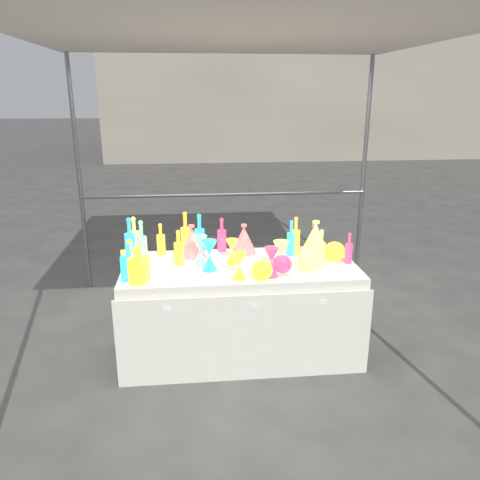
{
  "coord_description": "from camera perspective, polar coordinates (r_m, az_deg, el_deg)",
  "views": [
    {
      "loc": [
        -0.35,
        -3.39,
        2.01
      ],
      "look_at": [
        0.0,
        0.0,
        0.95
      ],
      "focal_mm": 35.0,
      "sensor_mm": 36.0,
      "label": 1
    }
  ],
  "objects": [
    {
      "name": "bottle_1",
      "position": [
        3.76,
        -13.27,
        0.07
      ],
      "size": [
        0.09,
        0.09,
        0.35
      ],
      "primitive_type": null,
      "rotation": [
        0.0,
        0.0,
        0.1
      ],
      "color": "#167D18",
      "rests_on": "display_table"
    },
    {
      "name": "bottle_3",
      "position": [
        3.91,
        -2.24,
        0.68
      ],
      "size": [
        0.1,
        0.1,
        0.29
      ],
      "primitive_type": null,
      "rotation": [
        0.0,
        0.0,
        -0.39
      ],
      "color": "#1D38AE",
      "rests_on": "display_table"
    },
    {
      "name": "hourglass_2",
      "position": [
        3.48,
        5.01,
        -2.0
      ],
      "size": [
        0.12,
        0.12,
        0.23
      ],
      "primitive_type": null,
      "rotation": [
        0.0,
        0.0,
        0.01
      ],
      "color": "#147682",
      "rests_on": "display_table"
    },
    {
      "name": "lampshade_2",
      "position": [
        3.97,
        9.03,
        0.3
      ],
      "size": [
        0.24,
        0.24,
        0.23
      ],
      "primitive_type": null,
      "rotation": [
        0.0,
        0.0,
        0.29
      ],
      "color": "#1D38AE",
      "rests_on": "display_table"
    },
    {
      "name": "hourglass_1",
      "position": [
        3.38,
        3.83,
        -2.7
      ],
      "size": [
        0.12,
        0.12,
        0.22
      ],
      "primitive_type": null,
      "rotation": [
        0.0,
        0.0,
        0.12
      ],
      "color": "#1D38AE",
      "rests_on": "display_table"
    },
    {
      "name": "hourglass_3",
      "position": [
        3.59,
        -4.91,
        -1.3
      ],
      "size": [
        0.12,
        0.12,
        0.24
      ],
      "primitive_type": null,
      "rotation": [
        0.0,
        0.0,
        -0.03
      ],
      "color": "#A9217C",
      "rests_on": "display_table"
    },
    {
      "name": "canopy_tent",
      "position": [
        3.44,
        -0.02,
        23.53
      ],
      "size": [
        3.15,
        3.15,
        2.46
      ],
      "color": "gray",
      "rests_on": "ground"
    },
    {
      "name": "ground",
      "position": [
        3.96,
        0.0,
        -13.25
      ],
      "size": [
        80.0,
        80.0,
        0.0
      ],
      "primitive_type": "plane",
      "color": "#63615C",
      "rests_on": "ground"
    },
    {
      "name": "cardboard_box_flat",
      "position": [
        5.98,
        7.88,
        -2.19
      ],
      "size": [
        0.8,
        0.63,
        0.06
      ],
      "primitive_type": "cube",
      "rotation": [
        0.0,
        0.0,
        -0.16
      ],
      "color": "olive",
      "rests_on": "ground"
    },
    {
      "name": "hourglass_0",
      "position": [
        3.33,
        -0.09,
        -3.13
      ],
      "size": [
        0.11,
        0.11,
        0.2
      ],
      "primitive_type": null,
      "rotation": [
        0.0,
        0.0,
        -0.06
      ],
      "color": "gold",
      "rests_on": "display_table"
    },
    {
      "name": "bottle_0",
      "position": [
        3.88,
        -9.63,
        0.12
      ],
      "size": [
        0.08,
        0.08,
        0.27
      ],
      "primitive_type": null,
      "rotation": [
        0.0,
        0.0,
        0.13
      ],
      "color": "red",
      "rests_on": "display_table"
    },
    {
      "name": "globe_0",
      "position": [
        3.34,
        2.72,
        -3.78
      ],
      "size": [
        0.15,
        0.15,
        0.12
      ],
      "primitive_type": null,
      "rotation": [
        0.0,
        0.0,
        -0.03
      ],
      "color": "red",
      "rests_on": "display_table"
    },
    {
      "name": "decanter_2",
      "position": [
        3.4,
        -13.38,
        -2.54
      ],
      "size": [
        0.12,
        0.12,
        0.27
      ],
      "primitive_type": null,
      "rotation": [
        0.0,
        0.0,
        0.04
      ],
      "color": "#167D18",
      "rests_on": "display_table"
    },
    {
      "name": "globe_2",
      "position": [
        3.78,
        11.45,
        -1.47
      ],
      "size": [
        0.21,
        0.21,
        0.13
      ],
      "primitive_type": null,
      "rotation": [
        0.0,
        0.0,
        -0.34
      ],
      "color": "gold",
      "rests_on": "display_table"
    },
    {
      "name": "bottle_6",
      "position": [
        3.63,
        -7.5,
        -0.89
      ],
      "size": [
        0.07,
        0.07,
        0.28
      ],
      "primitive_type": null,
      "rotation": [
        0.0,
        0.0,
        0.05
      ],
      "color": "red",
      "rests_on": "display_table"
    },
    {
      "name": "hourglass_4",
      "position": [
        3.63,
        -0.98,
        -1.4
      ],
      "size": [
        0.13,
        0.13,
        0.19
      ],
      "primitive_type": null,
      "rotation": [
        0.0,
        0.0,
        -0.35
      ],
      "color": "red",
      "rests_on": "display_table"
    },
    {
      "name": "bottle_9",
      "position": [
        3.85,
        6.8,
        0.54
      ],
      "size": [
        0.08,
        0.08,
        0.32
      ],
      "primitive_type": null,
      "rotation": [
        0.0,
        0.0,
        0.21
      ],
      "color": "gold",
      "rests_on": "display_table"
    },
    {
      "name": "lampshade_3",
      "position": [
        3.85,
        9.16,
        0.23
      ],
      "size": [
        0.29,
        0.29,
        0.29
      ],
      "primitive_type": null,
      "rotation": [
        0.0,
        0.0,
        -0.18
      ],
      "color": "#147682",
      "rests_on": "display_table"
    },
    {
      "name": "cardboard_box_closed",
      "position": [
        5.42,
        -5.0,
        -2.26
      ],
      "size": [
        0.56,
        0.41,
        0.4
      ],
      "primitive_type": "cube",
      "rotation": [
        0.0,
        0.0,
        -0.01
      ],
      "color": "olive",
      "rests_on": "ground"
    },
    {
      "name": "bottle_4",
      "position": [
        3.85,
        -12.74,
        0.38
      ],
      "size": [
        0.1,
        0.1,
        0.34
      ],
      "primitive_type": null,
      "rotation": [
        0.0,
        0.0,
        -0.3
      ],
      "color": "#147682",
      "rests_on": "display_table"
    },
    {
      "name": "bottle_11",
      "position": [
        3.62,
        9.85,
        -0.93
      ],
      "size": [
        0.08,
        0.08,
        0.29
      ],
      "primitive_type": null,
      "rotation": [
        0.0,
        0.0,
        0.33
      ],
      "color": "#147682",
      "rests_on": "display_table"
    },
    {
      "name": "bottle_8",
      "position": [
        3.81,
        6.24,
        0.26
      ],
      "size": [
        0.08,
        0.08,
        0.3
      ],
      "primitive_type": null,
      "rotation": [
        0.0,
        0.0,
        0.32
      ],
      "color": "#167D18",
      "rests_on": "display_table"
    },
    {
      "name": "decanter_0",
      "position": [
        3.33,
        -12.25,
        -2.85
      ],
      "size": [
        0.15,
        0.15,
        0.28
      ],
      "primitive_type": null,
      "rotation": [
        0.0,
        0.0,
        -0.34
      ],
      "color": "red",
      "rests_on": "display_table"
    },
    {
      "name": "bottle_10",
      "position": [
        3.73,
        13.14,
        -0.96
      ],
      "size": [
        0.07,
        0.07,
        0.25
      ],
      "primitive_type": null,
      "rotation": [
        0.0,
        0.0,
        0.22
      ],
      "color": "#1D38AE",
      "rests_on": "display_table"
    },
    {
      "name": "bottle_7",
      "position": [
        3.81,
        -4.95,
        0.66
      ],
      "size": [
        0.1,
        0.1,
        0.35
      ],
      "primitive_type": null,
      "rotation": [
        0.0,
        0.0,
        0.29
      ],
      "color": "#167D18",
      "rests_on": "display_table"
    },
    {
      "name": "lampshade_0",
      "position": [
        3.81,
        -5.91,
        -0.04
      ],
      "size": [
        0.25,
        0.25,
        0.26
      ],
      "primitive_type": null,
      "rotation": [
        0.0,
        0.0,
        0.17
      ],
      "color": "gold",
      "rests_on": "display_table"
    },
    {
      "name": "bottle_5",
      "position": [
        3.65,
        -11.88,
        -0.35
      ],
      "size": [
        0.1,
        0.1,
        0.36
      ],
      "primitive_type": null,
      "rotation": [
        0.0,
        0.0,
        -0.3
      ],
      "color": "#A9217C",
      "rests_on": "display_table"
    },
    {
      "name": "lampshade_1",
      "position": [
        3.86,
        0.47,
        0.17
      ],
      "size": [
        0.27,
        0.27,
        0.25
      ],
      "primitive_type": null,
      "rotation": [
        0.0,
        0.0,
        0.39
      ],
      "color": "gold",
      "rests_on": "display_table"
    },
    {
      "name": "display_table",
      "position": [
        3.77,
        0.01,
        -8.42
      ],
      "size": [
        1.84,
        0.83,
        0.75
      ],
      "color": "white",
      "rests_on": "ground"
    },
    {
      "name": "background_building",
      "position": [
        17.95,
        8.75,
        20.31
      ],
      "size": [
        14.0,
        6.0,
        6.0
      ],
      "primitive_type": "cube",
      "color": "#A79F8B",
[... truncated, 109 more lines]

